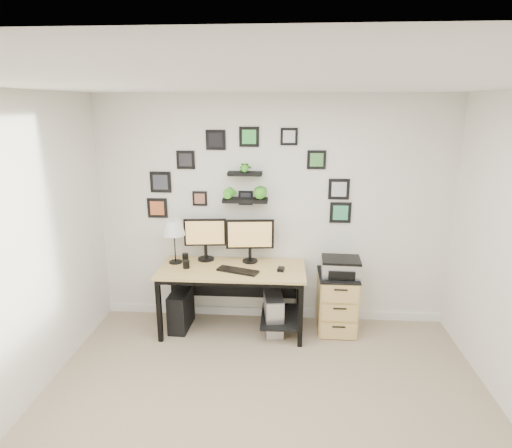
# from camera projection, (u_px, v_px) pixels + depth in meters

# --- Properties ---
(room) EXTENTS (4.00, 4.00, 4.00)m
(room) POSITION_uv_depth(u_px,v_px,m) (271.00, 312.00, 5.18)
(room) COLOR tan
(room) RESTS_ON ground
(desk) EXTENTS (1.60, 0.70, 0.75)m
(desk) POSITION_uv_depth(u_px,v_px,m) (236.00, 277.00, 4.75)
(desk) COLOR tan
(desk) RESTS_ON ground
(monitor_left) EXTENTS (0.48, 0.21, 0.49)m
(monitor_left) POSITION_uv_depth(u_px,v_px,m) (205.00, 236.00, 4.85)
(monitor_left) COLOR black
(monitor_left) RESTS_ON desk
(monitor_right) EXTENTS (0.54, 0.19, 0.50)m
(monitor_right) POSITION_uv_depth(u_px,v_px,m) (250.00, 237.00, 4.78)
(monitor_right) COLOR black
(monitor_right) RESTS_ON desk
(keyboard) EXTENTS (0.47, 0.28, 0.02)m
(keyboard) POSITION_uv_depth(u_px,v_px,m) (238.00, 271.00, 4.58)
(keyboard) COLOR black
(keyboard) RESTS_ON desk
(mouse) EXTENTS (0.08, 0.11, 0.03)m
(mouse) POSITION_uv_depth(u_px,v_px,m) (281.00, 269.00, 4.61)
(mouse) COLOR black
(mouse) RESTS_ON desk
(table_lamp) EXTENTS (0.24, 0.24, 0.50)m
(table_lamp) POSITION_uv_depth(u_px,v_px,m) (174.00, 229.00, 4.73)
(table_lamp) COLOR black
(table_lamp) RESTS_ON desk
(mug) EXTENTS (0.08, 0.08, 0.08)m
(mug) POSITION_uv_depth(u_px,v_px,m) (186.00, 264.00, 4.67)
(mug) COLOR black
(mug) RESTS_ON desk
(pen_cup) EXTENTS (0.07, 0.07, 0.09)m
(pen_cup) POSITION_uv_depth(u_px,v_px,m) (185.00, 257.00, 4.87)
(pen_cup) COLOR black
(pen_cup) RESTS_ON desk
(pc_tower_black) EXTENTS (0.22, 0.45, 0.44)m
(pc_tower_black) POSITION_uv_depth(u_px,v_px,m) (181.00, 309.00, 4.88)
(pc_tower_black) COLOR black
(pc_tower_black) RESTS_ON ground
(pc_tower_grey) EXTENTS (0.25, 0.46, 0.44)m
(pc_tower_grey) POSITION_uv_depth(u_px,v_px,m) (273.00, 313.00, 4.80)
(pc_tower_grey) COLOR gray
(pc_tower_grey) RESTS_ON ground
(file_cabinet) EXTENTS (0.43, 0.53, 0.67)m
(file_cabinet) POSITION_uv_depth(u_px,v_px,m) (337.00, 302.00, 4.81)
(file_cabinet) COLOR tan
(file_cabinet) RESTS_ON ground
(printer) EXTENTS (0.43, 0.35, 0.19)m
(printer) POSITION_uv_depth(u_px,v_px,m) (341.00, 267.00, 4.67)
(printer) COLOR silver
(printer) RESTS_ON file_cabinet
(wall_decor) EXTENTS (2.33, 0.18, 1.06)m
(wall_decor) POSITION_uv_depth(u_px,v_px,m) (246.00, 181.00, 4.72)
(wall_decor) COLOR black
(wall_decor) RESTS_ON ground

